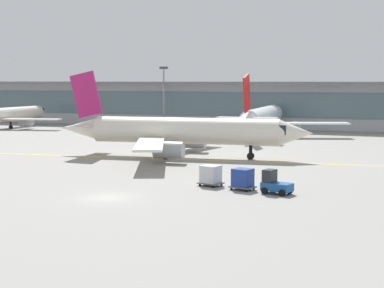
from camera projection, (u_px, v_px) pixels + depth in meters
ground_plane at (107, 198)px, 51.28m from camera, size 400.00×400.00×0.00m
taxiway_centreline_stripe at (180, 159)px, 76.08m from camera, size 109.50×11.20×0.01m
terminal_concourse at (289, 104)px, 125.13m from camera, size 219.07×11.00×9.60m
gate_airplane_0 at (7, 115)px, 125.02m from camera, size 26.06×28.03×9.29m
gate_airplane_1 at (262, 117)px, 108.24m from camera, size 30.81×33.14×10.98m
taxiing_regional_jet at (182, 131)px, 77.71m from camera, size 33.63×31.12×11.13m
baggage_tug at (275, 184)px, 52.86m from camera, size 2.88×2.18×2.10m
cargo_dolly_lead at (243, 178)px, 54.73m from camera, size 2.45×2.11×1.94m
cargo_dolly_trailing at (211, 175)px, 56.76m from camera, size 2.45×2.11×1.94m
apron_light_mast_1 at (164, 94)px, 127.36m from camera, size 1.80×0.36×12.72m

